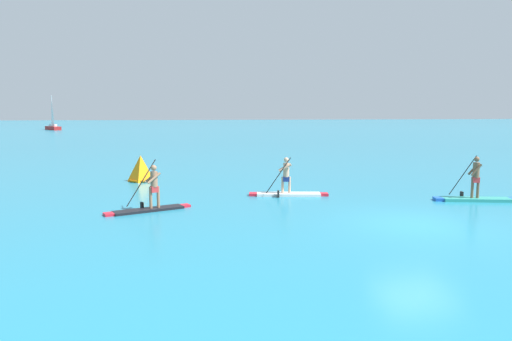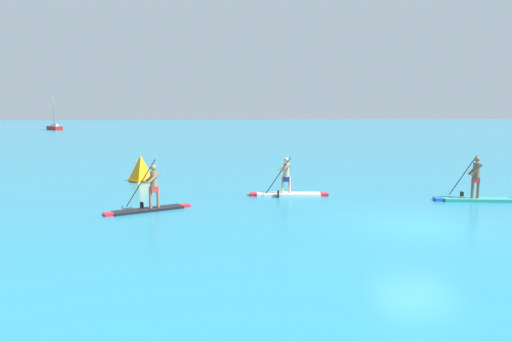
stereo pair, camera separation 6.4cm
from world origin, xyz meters
The scene contains 6 objects.
ground centered at (0.00, 0.00, 0.00)m, with size 440.00×440.00×0.00m, color teal.
paddleboarder_near_left centered at (-8.47, 3.80, 0.39)m, with size 3.12×1.50×1.90m.
paddleboarder_mid_center centered at (-2.74, 5.84, 0.31)m, with size 3.43×1.22×1.74m.
paddleboarder_far_right centered at (4.47, 3.23, 0.33)m, with size 3.36×1.35×1.84m.
race_marker_buoy centered at (-9.19, 11.39, 0.61)m, with size 1.25×1.25×1.37m.
sailboat_left_horizon centered at (-31.20, 89.63, 0.87)m, with size 4.34×6.18×7.20m.
Camera 2 is at (-7.74, -13.19, 3.57)m, focal length 32.30 mm.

